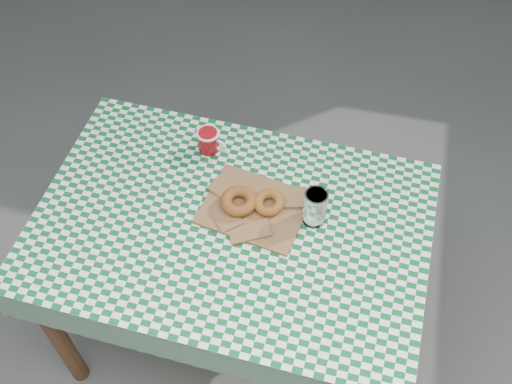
{
  "coord_description": "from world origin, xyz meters",
  "views": [
    {
      "loc": [
        0.44,
        -1.07,
        2.28
      ],
      "look_at": [
        0.19,
        0.03,
        0.79
      ],
      "focal_mm": 42.85,
      "sensor_mm": 36.0,
      "label": 1
    }
  ],
  "objects_px": {
    "table": "(234,285)",
    "paper_bag": "(255,207)",
    "coffee_mug": "(208,141)",
    "drinking_glass": "(315,207)"
  },
  "relations": [
    {
      "from": "table",
      "to": "coffee_mug",
      "type": "height_order",
      "value": "coffee_mug"
    },
    {
      "from": "table",
      "to": "paper_bag",
      "type": "height_order",
      "value": "paper_bag"
    },
    {
      "from": "table",
      "to": "paper_bag",
      "type": "bearing_deg",
      "value": 52.15
    },
    {
      "from": "table",
      "to": "coffee_mug",
      "type": "relative_size",
      "value": 8.34
    },
    {
      "from": "coffee_mug",
      "to": "table",
      "type": "bearing_deg",
      "value": -46.35
    },
    {
      "from": "paper_bag",
      "to": "coffee_mug",
      "type": "height_order",
      "value": "coffee_mug"
    },
    {
      "from": "table",
      "to": "drinking_glass",
      "type": "bearing_deg",
      "value": 18.96
    },
    {
      "from": "table",
      "to": "drinking_glass",
      "type": "relative_size",
      "value": 9.27
    },
    {
      "from": "coffee_mug",
      "to": "drinking_glass",
      "type": "bearing_deg",
      "value": -11.78
    },
    {
      "from": "table",
      "to": "paper_bag",
      "type": "xyz_separation_m",
      "value": [
        0.06,
        0.07,
        0.39
      ]
    }
  ]
}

